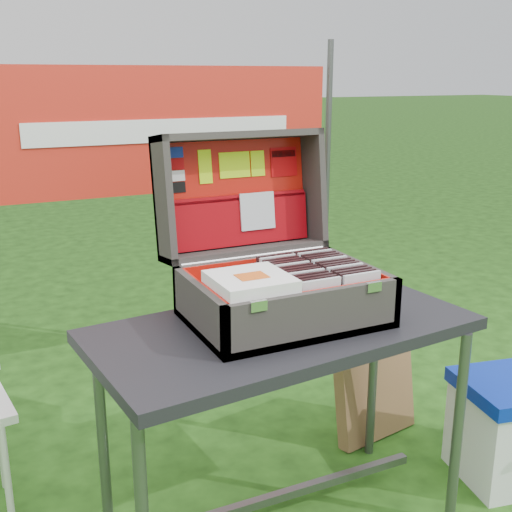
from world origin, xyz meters
TOP-DOWN VIEW (x-y plane):
  - table at (0.04, 0.04)m, footprint 1.28×0.73m
  - table_top at (0.04, 0.04)m, footprint 1.28×0.73m
  - table_leg_fr at (0.59, -0.21)m, footprint 0.04×0.04m
  - table_leg_bl at (-0.51, 0.28)m, footprint 0.04×0.04m
  - table_leg_br at (0.59, 0.28)m, footprint 0.04×0.04m
  - table_brace at (0.04, 0.04)m, footprint 1.07×0.03m
  - suitcase at (0.06, 0.12)m, footprint 0.60×0.59m
  - suitcase_base_bottom at (0.06, 0.06)m, footprint 0.60×0.43m
  - suitcase_base_wall_front at (0.06, -0.14)m, footprint 0.60×0.02m
  - suitcase_base_wall_back at (0.06, 0.27)m, footprint 0.60×0.02m
  - suitcase_base_wall_left at (-0.23, 0.06)m, footprint 0.02×0.43m
  - suitcase_base_wall_right at (0.35, 0.06)m, footprint 0.02×0.43m
  - suitcase_liner_floor at (0.06, 0.06)m, footprint 0.56×0.38m
  - suitcase_latch_left at (-0.14, -0.15)m, footprint 0.05×0.01m
  - suitcase_latch_right at (0.25, -0.15)m, footprint 0.05×0.01m
  - suitcase_hinge at (0.06, 0.28)m, footprint 0.54×0.02m
  - suitcase_lid_back at (0.06, 0.46)m, footprint 0.60×0.08m
  - suitcase_lid_rim_far at (0.06, 0.42)m, footprint 0.60×0.16m
  - suitcase_lid_rim_near at (0.06, 0.36)m, footprint 0.60×0.16m
  - suitcase_lid_rim_left at (-0.23, 0.39)m, footprint 0.02×0.22m
  - suitcase_lid_rim_right at (0.35, 0.39)m, footprint 0.02×0.22m
  - suitcase_lid_liner at (0.06, 0.44)m, footprint 0.55×0.06m
  - suitcase_liner_wall_front at (0.06, -0.12)m, footprint 0.56×0.01m
  - suitcase_liner_wall_back at (0.06, 0.25)m, footprint 0.56×0.01m
  - suitcase_liner_wall_left at (-0.22, 0.06)m, footprint 0.01×0.38m
  - suitcase_liner_wall_right at (0.33, 0.06)m, footprint 0.01×0.38m
  - suitcase_lid_pocket at (0.06, 0.41)m, footprint 0.54×0.05m
  - suitcase_pocket_edge at (0.06, 0.42)m, footprint 0.53×0.02m
  - suitcase_pocket_cd at (0.12, 0.40)m, footprint 0.13×0.03m
  - lid_sticker_cc_a at (-0.16, 0.46)m, footprint 0.06×0.01m
  - lid_sticker_cc_b at (-0.16, 0.45)m, footprint 0.06×0.01m
  - lid_sticker_cc_c at (-0.16, 0.45)m, footprint 0.06×0.01m
  - lid_sticker_cc_d at (-0.16, 0.44)m, footprint 0.06×0.01m
  - lid_card_neon_tall at (-0.06, 0.45)m, footprint 0.05×0.02m
  - lid_card_neon_main at (0.06, 0.45)m, footprint 0.12×0.02m
  - lid_card_neon_small at (0.15, 0.45)m, footprint 0.05×0.02m
  - lid_sticker_band at (0.26, 0.45)m, footprint 0.11×0.02m
  - lid_sticker_band_bar at (0.26, 0.45)m, footprint 0.10×0.01m
  - cd_left_0 at (0.10, -0.10)m, footprint 0.13×0.01m
  - cd_left_1 at (0.10, -0.08)m, footprint 0.13×0.01m
  - cd_left_2 at (0.10, -0.05)m, footprint 0.13×0.01m
  - cd_left_3 at (0.10, -0.03)m, footprint 0.13×0.01m
  - cd_left_4 at (0.10, -0.01)m, footprint 0.13×0.01m
  - cd_left_5 at (0.10, 0.02)m, footprint 0.13×0.01m
  - cd_left_6 at (0.10, 0.04)m, footprint 0.13×0.01m
  - cd_left_7 at (0.10, 0.06)m, footprint 0.13×0.01m
  - cd_left_8 at (0.10, 0.09)m, footprint 0.13×0.01m
  - cd_left_9 at (0.10, 0.11)m, footprint 0.13×0.01m
  - cd_left_10 at (0.10, 0.13)m, footprint 0.13×0.01m
  - cd_left_11 at (0.10, 0.16)m, footprint 0.13×0.01m
  - cd_left_12 at (0.10, 0.18)m, footprint 0.13×0.01m
  - cd_left_13 at (0.10, 0.21)m, footprint 0.13×0.01m
  - cd_right_0 at (0.24, -0.10)m, footprint 0.13×0.01m
  - cd_right_1 at (0.24, -0.08)m, footprint 0.13×0.01m
  - cd_right_2 at (0.24, -0.05)m, footprint 0.13×0.01m
  - cd_right_3 at (0.24, -0.03)m, footprint 0.13×0.01m
  - cd_right_4 at (0.24, -0.01)m, footprint 0.13×0.01m
  - cd_right_5 at (0.24, 0.02)m, footprint 0.13×0.01m
  - cd_right_6 at (0.24, 0.04)m, footprint 0.13×0.01m
  - cd_right_7 at (0.24, 0.06)m, footprint 0.13×0.01m
  - cd_right_8 at (0.24, 0.09)m, footprint 0.13×0.01m
  - cd_right_9 at (0.24, 0.11)m, footprint 0.13×0.01m
  - cd_right_10 at (0.24, 0.13)m, footprint 0.13×0.01m
  - cd_right_11 at (0.24, 0.16)m, footprint 0.13×0.01m
  - cd_right_12 at (0.24, 0.18)m, footprint 0.13×0.01m
  - cd_right_13 at (0.24, 0.21)m, footprint 0.13×0.01m
  - songbook_0 at (-0.10, -0.02)m, footprint 0.23×0.23m
  - songbook_1 at (-0.10, -0.02)m, footprint 0.23×0.23m
  - songbook_2 at (-0.10, -0.02)m, footprint 0.23×0.23m
  - songbook_3 at (-0.10, -0.02)m, footprint 0.23×0.23m
  - songbook_4 at (-0.10, -0.02)m, footprint 0.23×0.23m
  - songbook_5 at (-0.10, -0.02)m, footprint 0.23×0.23m
  - songbook_6 at (-0.10, -0.02)m, footprint 0.23×0.23m
  - songbook_graphic at (-0.10, -0.03)m, footprint 0.09×0.07m
  - chair_leg_fr at (-0.82, 0.34)m, footprint 0.02×0.02m
  - cardboard_box at (0.69, 0.40)m, footprint 0.42×0.20m
  - banner_post_right at (0.85, 1.10)m, footprint 0.03×0.03m
  - banner at (0.00, 1.09)m, footprint 1.60×0.02m
  - banner_text at (0.00, 1.08)m, footprint 1.20×0.00m

SIDE VIEW (x-z plane):
  - table_brace at x=0.04m, z-range 0.10..0.14m
  - cardboard_box at x=0.69m, z-range 0.00..0.43m
  - chair_leg_fr at x=-0.82m, z-range 0.00..0.47m
  - table_leg_fr at x=0.59m, z-range 0.00..0.72m
  - table_leg_bl at x=-0.51m, z-range 0.00..0.72m
  - table_leg_br at x=0.59m, z-range 0.00..0.72m
  - table at x=0.04m, z-range 0.00..0.76m
  - table_top at x=0.04m, z-range 0.72..0.76m
  - suitcase_base_bottom at x=0.06m, z-range 0.76..0.79m
  - suitcase_liner_floor at x=0.06m, z-range 0.79..0.79m
  - suitcase_base_wall_front at x=0.06m, z-range 0.76..0.92m
  - suitcase_base_wall_back at x=0.06m, z-range 0.76..0.92m
  - suitcase_base_wall_left at x=-0.23m, z-range 0.76..0.92m
  - suitcase_base_wall_right at x=0.35m, z-range 0.76..0.92m
  - banner_post_right at x=0.85m, z-range 0.00..1.70m
  - suitcase_liner_wall_front at x=0.06m, z-range 0.79..0.92m
  - suitcase_liner_wall_back at x=0.06m, z-range 0.79..0.92m
  - suitcase_liner_wall_left at x=-0.22m, z-range 0.79..0.92m
  - suitcase_liner_wall_right at x=0.33m, z-range 0.79..0.92m
  - cd_left_0 at x=0.10m, z-range 0.79..0.95m
  - cd_left_1 at x=0.10m, z-range 0.79..0.95m
  - cd_left_2 at x=0.10m, z-range 0.79..0.95m
  - cd_left_3 at x=0.10m, z-range 0.79..0.95m
  - cd_left_4 at x=0.10m, z-range 0.79..0.95m
  - cd_left_5 at x=0.10m, z-range 0.79..0.95m
  - cd_left_6 at x=0.10m, z-range 0.79..0.95m
  - cd_left_7 at x=0.10m, z-range 0.79..0.95m
  - cd_left_8 at x=0.10m, z-range 0.79..0.95m
  - cd_left_9 at x=0.10m, z-range 0.79..0.95m
  - cd_left_10 at x=0.10m, z-range 0.79..0.95m
  - cd_left_11 at x=0.10m, z-range 0.79..0.95m
  - cd_left_12 at x=0.10m, z-range 0.79..0.95m
  - cd_left_13 at x=0.10m, z-range 0.79..0.95m
  - cd_right_0 at x=0.24m, z-range 0.79..0.95m
  - cd_right_1 at x=0.24m, z-range 0.79..0.95m
  - cd_right_2 at x=0.24m, z-range 0.79..0.95m
  - cd_right_3 at x=0.24m, z-range 0.79..0.95m
  - cd_right_4 at x=0.24m, z-range 0.79..0.95m
  - cd_right_5 at x=0.24m, z-range 0.79..0.95m
  - cd_right_6 at x=0.24m, z-range 0.79..0.95m
  - cd_right_7 at x=0.24m, z-range 0.79..0.95m
  - cd_right_8 at x=0.24m, z-range 0.79..0.95m
  - cd_right_9 at x=0.24m, z-range 0.79..0.95m
  - cd_right_10 at x=0.24m, z-range 0.79..0.95m
  - cd_right_11 at x=0.24m, z-range 0.79..0.95m
  - cd_right_12 at x=0.24m, z-range 0.79..0.95m
  - cd_right_13 at x=0.24m, z-range 0.79..0.95m
  - suitcase_latch_left at x=-0.14m, z-range 0.90..0.93m
  - suitcase_latch_right at x=0.25m, z-range 0.90..0.93m
  - suitcase_hinge at x=0.06m, z-range 0.92..0.93m
  - suitcase_lid_rim_near at x=0.06m, z-range 0.90..0.95m
  - songbook_0 at x=-0.10m, z-range 0.92..0.93m
  - songbook_1 at x=-0.10m, z-range 0.93..0.93m
  - songbook_2 at x=-0.10m, z-range 0.93..0.94m
  - songbook_3 at x=-0.10m, z-range 0.94..0.94m
  - songbook_4 at x=-0.10m, z-range 0.94..0.95m
  - songbook_5 at x=-0.10m, z-range 0.95..0.95m
  - songbook_6 at x=-0.10m, z-range 0.95..0.96m
  - songbook_graphic at x=-0.10m, z-range 0.96..0.96m
  - suitcase_lid_pocket at x=0.06m, z-range 0.94..1.11m
  - suitcase at x=0.06m, z-range 0.76..1.34m
  - suitcase_pocket_cd at x=0.12m, z-range 0.99..1.13m
  - suitcase_pocket_edge at x=0.06m, z-range 1.10..1.12m
  - suitcase_lid_back at x=0.06m, z-range 0.90..1.33m
  - suitcase_lid_liner at x=0.06m, z-range 0.93..1.31m
  - suitcase_lid_rim_left at x=-0.23m, z-range 0.90..1.35m
  - suitcase_lid_rim_right at x=0.35m, z-range 0.90..1.35m
  - lid_sticker_cc_d at x=-0.16m, z-range 1.14..1.18m
  - lid_sticker_cc_c at x=-0.16m, z-range 1.18..1.22m
  - lid_card_neon_tall at x=-0.06m, z-range 1.16..1.28m
  - lid_card_neon_main at x=0.06m, z-range 1.18..1.27m
  - lid_card_neon_small at x=0.15m, z-range 1.18..1.27m
  - lid_sticker_band at x=0.26m, z-range 1.17..1.28m
  - lid_sticker_cc_b at x=-0.16m, z-range 1.22..1.26m
  - lid_sticker_band_bar at x=0.26m, z-range 1.24..1.26m
  - lid_sticker_cc_a at x=-0.16m, z-range 1.26..1.30m
  - banner at x=0.00m, z-range 1.02..1.58m
  - banner_text at x=0.00m, z-range 1.25..1.35m
  - suitcase_lid_rim_far at x=0.06m, z-range 1.31..1.35m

